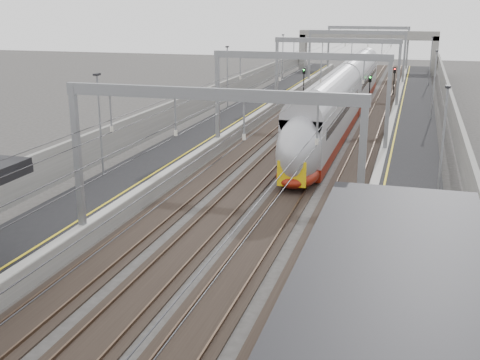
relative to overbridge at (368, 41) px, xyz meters
The scene contains 11 objects.
platform_left 55.79m from the overbridge, 98.28° to the right, with size 4.00×120.00×1.00m, color black.
platform_right 55.79m from the overbridge, 81.72° to the right, with size 4.00×120.00×1.00m, color black.
tracks 55.25m from the overbridge, 90.00° to the right, with size 11.40×140.00×0.20m.
overhead_line 48.39m from the overbridge, 90.00° to the right, with size 13.00×140.00×6.60m.
overbridge is the anchor object (origin of this frame).
wall_left 56.25m from the overbridge, 101.51° to the right, with size 0.30×120.00×3.20m, color slate.
wall_right 56.25m from the overbridge, 78.49° to the right, with size 0.30×120.00×3.20m, color slate.
train 44.73m from the overbridge, 88.07° to the right, with size 2.74×49.92×4.33m.
signal_green 28.42m from the overbridge, 100.60° to the right, with size 0.32×0.32×3.48m.
signal_red_near 33.90m from the overbridge, 84.56° to the right, with size 0.32×0.32×3.48m.
signal_red_far 24.43m from the overbridge, 77.14° to the right, with size 0.32×0.32×3.48m.
Camera 1 is at (8.10, -1.15, 10.83)m, focal length 45.00 mm.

